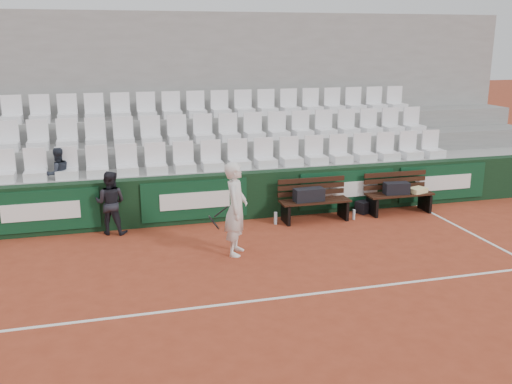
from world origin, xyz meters
name	(u,v)px	position (x,y,z in m)	size (l,w,h in m)	color
ground	(251,302)	(0.00, 0.00, 0.00)	(80.00, 80.00, 0.00)	#9C3B23
court_baseline	(251,301)	(0.00, 0.00, 0.00)	(18.00, 0.06, 0.01)	white
back_barrier	(206,198)	(0.07, 3.99, 0.50)	(18.00, 0.34, 1.00)	black
grandstand_tier_front	(198,191)	(0.00, 4.62, 0.50)	(18.00, 0.95, 1.00)	#989895
grandstand_tier_mid	(191,172)	(0.00, 5.58, 0.72)	(18.00, 0.95, 1.45)	gray
grandstand_tier_back	(185,155)	(0.00, 6.53, 0.95)	(18.00, 0.95, 1.90)	gray
grandstand_rear_wall	(180,102)	(0.00, 7.15, 2.20)	(18.00, 0.30, 4.40)	gray
seat_row_front	(198,156)	(0.00, 4.45, 1.31)	(11.90, 0.44, 0.63)	white
seat_row_mid	(191,129)	(0.00, 5.40, 1.77)	(11.90, 0.44, 0.63)	white
seat_row_back	(184,105)	(0.00, 6.35, 2.21)	(11.90, 0.44, 0.63)	white
bench_left	(315,210)	(2.29, 3.41, 0.23)	(1.50, 0.56, 0.45)	black
bench_right	(399,203)	(4.29, 3.45, 0.23)	(1.50, 0.56, 0.45)	black
sports_bag_left	(309,195)	(2.14, 3.39, 0.59)	(0.63, 0.27, 0.27)	black
sports_bag_right	(396,188)	(4.19, 3.43, 0.58)	(0.55, 0.25, 0.25)	black
towel	(418,190)	(4.71, 3.41, 0.50)	(0.39, 0.28, 0.11)	beige
sports_bag_ground	(365,207)	(3.60, 3.68, 0.13)	(0.43, 0.26, 0.26)	black
water_bottle_near	(276,218)	(1.42, 3.40, 0.13)	(0.07, 0.07, 0.26)	silver
water_bottle_far	(354,215)	(3.12, 3.25, 0.11)	(0.06, 0.06, 0.22)	silver
tennis_player	(236,209)	(0.23, 1.96, 0.84)	(0.80, 0.72, 1.68)	silver
ball_kid	(110,203)	(-1.89, 3.68, 0.63)	(0.62, 0.48, 1.27)	black
spectator_c	(56,152)	(-2.88, 4.50, 1.54)	(0.52, 0.41, 1.08)	#212732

